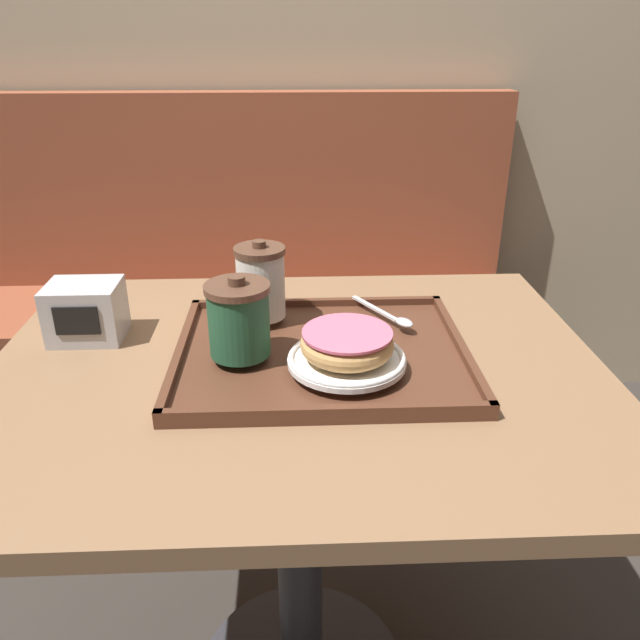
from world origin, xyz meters
The scene contains 10 objects.
wall_behind centered at (0.00, 1.10, 1.20)m, with size 8.00×0.05×2.40m.
booth_bench centered at (-0.27, 0.87, 0.32)m, with size 1.79×0.44×1.00m.
cafe_table centered at (0.00, 0.00, 0.54)m, with size 0.92×0.72×0.70m.
serving_tray centered at (0.04, 0.02, 0.71)m, with size 0.44×0.36×0.02m.
coffee_cup_front centered at (-0.08, -0.01, 0.78)m, with size 0.09×0.09×0.12m.
coffee_cup_rear centered at (-0.06, 0.12, 0.79)m, with size 0.08×0.08×0.13m.
plate_with_chocolate_donut centered at (0.07, -0.04, 0.73)m, with size 0.17×0.17×0.01m.
donut_chocolate_glazed centered at (0.07, -0.04, 0.76)m, with size 0.13×0.13×0.04m.
spoon centered at (0.16, 0.10, 0.73)m, with size 0.09×0.14×0.01m.
napkin_dispenser centered at (-0.33, 0.10, 0.75)m, with size 0.11×0.09×0.09m.
Camera 1 is at (0.00, -0.82, 1.16)m, focal length 35.00 mm.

